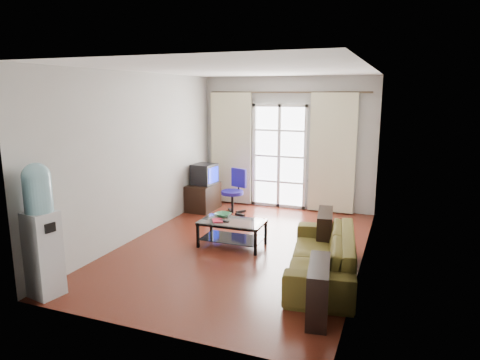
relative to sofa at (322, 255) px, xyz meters
name	(u,v)px	position (x,y,z in m)	size (l,w,h in m)	color
floor	(242,247)	(-1.36, 0.63, -0.30)	(5.20, 5.20, 0.00)	#5E2416
ceiling	(242,70)	(-1.36, 0.63, 2.40)	(5.20, 5.20, 0.00)	white
wall_back	(287,143)	(-1.36, 3.23, 1.05)	(3.60, 0.02, 2.70)	#B1AFA9
wall_front	(145,203)	(-1.36, -1.97, 1.05)	(3.60, 0.02, 2.70)	#B1AFA9
wall_left	(141,156)	(-3.16, 0.63, 1.05)	(0.02, 5.20, 2.70)	#B1AFA9
wall_right	(366,170)	(0.44, 0.63, 1.05)	(0.02, 5.20, 2.70)	#B1AFA9
french_door	(279,156)	(-1.51, 3.17, 0.78)	(1.16, 0.06, 2.15)	white
curtain_rod	(287,92)	(-1.36, 3.13, 2.08)	(0.04, 0.04, 3.30)	#4C3F2D
curtain_left	(231,148)	(-2.56, 3.11, 0.90)	(0.90, 0.07, 2.35)	beige
curtain_right	(332,154)	(-0.41, 3.11, 0.90)	(0.90, 0.07, 2.35)	beige
radiator	(323,196)	(-0.56, 3.13, 0.03)	(0.64, 0.12, 0.64)	gray
sofa	(322,255)	(0.00, 0.00, 0.00)	(1.09, 2.15, 0.60)	brown
coffee_table	(232,230)	(-1.53, 0.63, -0.04)	(1.01, 0.59, 0.41)	silver
bowl	(223,215)	(-1.76, 0.80, 0.14)	(0.30, 0.30, 0.06)	green
book	(213,221)	(-1.80, 0.50, 0.12)	(0.23, 0.25, 0.02)	#B61635
remote	(224,221)	(-1.63, 0.55, 0.12)	(0.17, 0.05, 0.02)	black
tv_stand	(203,197)	(-2.88, 2.38, -0.03)	(0.49, 0.74, 0.54)	black
crt_tv	(204,174)	(-2.88, 2.41, 0.45)	(0.49, 0.49, 0.41)	black
task_chair	(233,201)	(-2.18, 2.30, -0.03)	(0.78, 0.78, 0.90)	black
water_cooler	(41,228)	(-2.96, -1.72, 0.54)	(0.38, 0.38, 1.60)	silver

